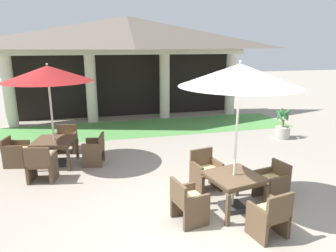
% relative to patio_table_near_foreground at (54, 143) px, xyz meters
% --- Properties ---
extents(ground_plane, '(60.00, 60.00, 0.00)m').
position_rel_patio_table_near_foreground_xyz_m(ground_plane, '(2.71, -3.98, -0.63)').
color(ground_plane, '#9E9384').
extents(background_pavilion, '(10.78, 3.19, 4.37)m').
position_rel_patio_table_near_foreground_xyz_m(background_pavilion, '(2.71, 4.98, 2.77)').
color(background_pavilion, beige).
rests_on(background_pavilion, ground).
extents(lawn_strip, '(12.58, 2.70, 0.01)m').
position_rel_patio_table_near_foreground_xyz_m(lawn_strip, '(2.71, 3.28, -0.62)').
color(lawn_strip, '#519347').
rests_on(lawn_strip, ground).
extents(patio_table_near_foreground, '(1.22, 1.22, 0.72)m').
position_rel_patio_table_near_foreground_xyz_m(patio_table_near_foreground, '(0.00, 0.00, 0.00)').
color(patio_table_near_foreground, brown).
rests_on(patio_table_near_foreground, ground).
extents(patio_umbrella_near_foreground, '(2.31, 2.31, 2.78)m').
position_rel_patio_table_near_foreground_xyz_m(patio_umbrella_near_foreground, '(0.00, -0.00, 1.85)').
color(patio_umbrella_near_foreground, '#2D2D2D').
rests_on(patio_umbrella_near_foreground, ground).
extents(patio_chair_near_foreground_south, '(0.71, 0.68, 0.93)m').
position_rel_patio_table_near_foreground_xyz_m(patio_chair_near_foreground_south, '(-0.22, -1.07, -0.20)').
color(patio_chair_near_foreground_south, brown).
rests_on(patio_chair_near_foreground_south, ground).
extents(patio_chair_near_foreground_east, '(0.63, 0.69, 0.85)m').
position_rel_patio_table_near_foreground_xyz_m(patio_chair_near_foreground_east, '(1.06, -0.22, -0.22)').
color(patio_chair_near_foreground_east, brown).
rests_on(patio_chair_near_foreground_east, ground).
extents(patio_chair_near_foreground_west, '(0.67, 0.68, 0.78)m').
position_rel_patio_table_near_foreground_xyz_m(patio_chair_near_foreground_west, '(-1.06, 0.22, -0.25)').
color(patio_chair_near_foreground_west, brown).
rests_on(patio_chair_near_foreground_west, ground).
extents(patio_chair_near_foreground_north, '(0.71, 0.62, 0.82)m').
position_rel_patio_table_near_foreground_xyz_m(patio_chair_near_foreground_north, '(0.22, 1.06, -0.23)').
color(patio_chair_near_foreground_north, brown).
rests_on(patio_chair_near_foreground_north, ground).
extents(patio_table_mid_left, '(1.13, 1.13, 0.75)m').
position_rel_patio_table_near_foreground_xyz_m(patio_table_mid_left, '(3.67, -3.46, 0.02)').
color(patio_table_mid_left, brown).
rests_on(patio_table_mid_left, ground).
extents(patio_umbrella_mid_left, '(2.26, 2.26, 2.97)m').
position_rel_patio_table_near_foreground_xyz_m(patio_umbrella_mid_left, '(3.67, -3.46, 2.05)').
color(patio_umbrella_mid_left, '#2D2D2D').
rests_on(patio_umbrella_mid_left, ground).
extents(patio_chair_mid_left_north, '(0.69, 0.64, 0.92)m').
position_rel_patio_table_near_foreground_xyz_m(patio_chair_mid_left_north, '(3.47, -2.45, -0.20)').
color(patio_chair_mid_left_north, brown).
rests_on(patio_chair_mid_left_north, ground).
extents(patio_chair_mid_left_west, '(0.64, 0.69, 0.84)m').
position_rel_patio_table_near_foreground_xyz_m(patio_chair_mid_left_west, '(2.66, -3.66, -0.23)').
color(patio_chair_mid_left_west, brown).
rests_on(patio_chair_mid_left_west, ground).
extents(patio_chair_mid_left_south, '(0.66, 0.62, 0.88)m').
position_rel_patio_table_near_foreground_xyz_m(patio_chair_mid_left_south, '(3.87, -4.48, -0.23)').
color(patio_chair_mid_left_south, brown).
rests_on(patio_chair_mid_left_south, ground).
extents(patio_chair_mid_left_east, '(0.65, 0.65, 0.82)m').
position_rel_patio_table_near_foreground_xyz_m(patio_chair_mid_left_east, '(4.68, -3.26, -0.24)').
color(patio_chair_mid_left_east, brown).
rests_on(patio_chair_mid_left_east, ground).
extents(potted_palm_right_edge, '(0.59, 0.58, 1.09)m').
position_rel_patio_table_near_foreground_xyz_m(potted_palm_right_edge, '(7.58, 0.68, -0.29)').
color(potted_palm_right_edge, '#B2AD9E').
rests_on(potted_palm_right_edge, ground).
extents(terracotta_urn, '(0.31, 0.31, 0.48)m').
position_rel_patio_table_near_foreground_xyz_m(terracotta_urn, '(0.43, 1.46, -0.43)').
color(terracotta_urn, brown).
rests_on(terracotta_urn, ground).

